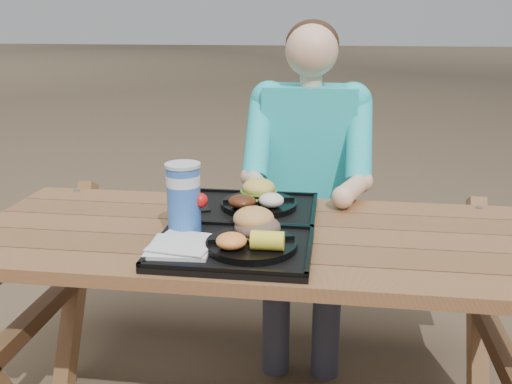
# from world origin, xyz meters

# --- Properties ---
(picnic_table) EXTENTS (1.80, 1.49, 0.75)m
(picnic_table) POSITION_xyz_m (0.00, 0.00, 0.38)
(picnic_table) COLOR #999999
(picnic_table) RESTS_ON ground
(tray_near) EXTENTS (0.45, 0.35, 0.02)m
(tray_near) POSITION_xyz_m (-0.04, -0.18, 0.76)
(tray_near) COLOR black
(tray_near) RESTS_ON picnic_table
(tray_far) EXTENTS (0.45, 0.35, 0.02)m
(tray_far) POSITION_xyz_m (-0.05, 0.17, 0.76)
(tray_far) COLOR black
(tray_far) RESTS_ON picnic_table
(plate_near) EXTENTS (0.26, 0.26, 0.02)m
(plate_near) POSITION_xyz_m (0.01, -0.18, 0.78)
(plate_near) COLOR black
(plate_near) RESTS_ON tray_near
(plate_far) EXTENTS (0.26, 0.26, 0.02)m
(plate_far) POSITION_xyz_m (-0.02, 0.18, 0.78)
(plate_far) COLOR black
(plate_far) RESTS_ON tray_far
(napkin_stack) EXTENTS (0.18, 0.18, 0.02)m
(napkin_stack) POSITION_xyz_m (-0.19, -0.22, 0.78)
(napkin_stack) COLOR silver
(napkin_stack) RESTS_ON tray_near
(soda_cup) EXTENTS (0.10, 0.10, 0.20)m
(soda_cup) POSITION_xyz_m (-0.21, -0.08, 0.87)
(soda_cup) COLOR #174EB2
(soda_cup) RESTS_ON tray_near
(condiment_bbq) EXTENTS (0.05, 0.05, 0.03)m
(condiment_bbq) POSITION_xyz_m (-0.04, -0.05, 0.79)
(condiment_bbq) COLOR #310505
(condiment_bbq) RESTS_ON tray_near
(condiment_mustard) EXTENTS (0.04, 0.04, 0.03)m
(condiment_mustard) POSITION_xyz_m (0.02, -0.05, 0.78)
(condiment_mustard) COLOR gold
(condiment_mustard) RESTS_ON tray_near
(sandwich) EXTENTS (0.12, 0.12, 0.13)m
(sandwich) POSITION_xyz_m (0.02, -0.14, 0.85)
(sandwich) COLOR #D5914B
(sandwich) RESTS_ON plate_near
(mac_cheese) EXTENTS (0.09, 0.09, 0.04)m
(mac_cheese) POSITION_xyz_m (-0.03, -0.24, 0.81)
(mac_cheese) COLOR #FF9C43
(mac_cheese) RESTS_ON plate_near
(corn_cob) EXTENTS (0.09, 0.09, 0.05)m
(corn_cob) POSITION_xyz_m (0.06, -0.24, 0.82)
(corn_cob) COLOR yellow
(corn_cob) RESTS_ON plate_near
(cutlery_far) EXTENTS (0.10, 0.17, 0.01)m
(cutlery_far) POSITION_xyz_m (-0.22, 0.18, 0.77)
(cutlery_far) COLOR black
(cutlery_far) RESTS_ON tray_far
(burger) EXTENTS (0.12, 0.12, 0.11)m
(burger) POSITION_xyz_m (-0.02, 0.22, 0.84)
(burger) COLOR #DDB94E
(burger) RESTS_ON plate_far
(baked_beans) EXTENTS (0.09, 0.09, 0.04)m
(baked_beans) POSITION_xyz_m (-0.06, 0.11, 0.81)
(baked_beans) COLOR #4D220F
(baked_beans) RESTS_ON plate_far
(potato_salad) EXTENTS (0.08, 0.08, 0.05)m
(potato_salad) POSITION_xyz_m (0.03, 0.13, 0.81)
(potato_salad) COLOR #F2E6CE
(potato_salad) RESTS_ON plate_far
(diner) EXTENTS (0.48, 0.84, 1.28)m
(diner) POSITION_xyz_m (0.13, 0.68, 0.64)
(diner) COLOR #1C9CC9
(diner) RESTS_ON ground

